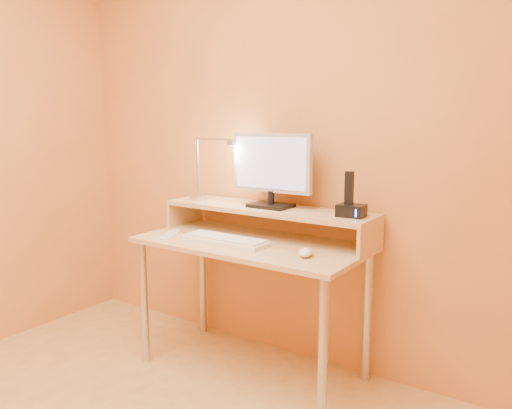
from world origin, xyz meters
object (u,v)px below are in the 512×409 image
Objects in this scene: phone_dock at (351,211)px; mouse at (305,252)px; lamp_base at (198,198)px; remote_control at (170,235)px; monitor_panel at (272,163)px; keyboard at (226,241)px.

mouse is at bearing -118.14° from phone_dock.
lamp_base is at bearing 177.94° from phone_dock.
remote_control is at bearing -164.70° from phone_dock.
monitor_panel is 4.02× the size of mouse.
keyboard is at bearing -160.31° from phone_dock.
monitor_panel reaches higher than lamp_base.
keyboard is at bearing -116.07° from monitor_panel.
monitor_panel is 3.53× the size of phone_dock.
monitor_panel is at bearing 121.50° from mouse.
monitor_panel is 0.51m from phone_dock.
keyboard is at bearing -30.94° from lamp_base.
keyboard is 4.08× the size of mouse.
monitor_panel is 0.53m from lamp_base.
mouse is (-0.11, -0.25, -0.17)m from phone_dock.
phone_dock is at bearing -5.57° from remote_control.
monitor_panel is at bearing 66.64° from keyboard.
remote_control is at bearing -169.03° from keyboard.
lamp_base is 0.88m from mouse.
phone_dock is 0.65m from keyboard.
phone_dock is 0.98m from remote_control.
remote_control is (-0.91, -0.32, -0.18)m from phone_dock.
lamp_base reaches higher than keyboard.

